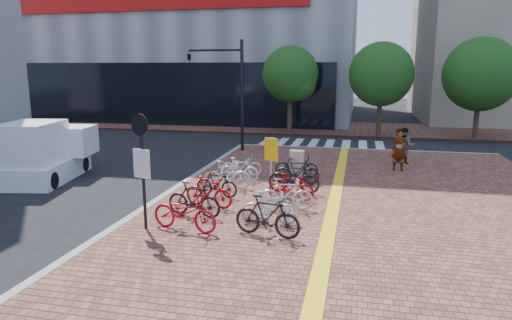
% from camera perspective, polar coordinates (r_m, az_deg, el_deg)
% --- Properties ---
extents(ground, '(120.00, 120.00, 0.00)m').
position_cam_1_polar(ground, '(14.82, 1.68, -6.64)').
color(ground, black).
rests_on(ground, ground).
extents(sidewalk, '(14.00, 34.00, 0.15)m').
position_cam_1_polar(sidewalk, '(9.93, 13.69, -16.01)').
color(sidewalk, brown).
rests_on(sidewalk, ground).
extents(tactile_strip, '(0.40, 34.00, 0.01)m').
position_cam_1_polar(tactile_strip, '(9.91, 7.71, -15.30)').
color(tactile_strip, yellow).
rests_on(tactile_strip, sidewalk).
extents(kerb_west, '(0.25, 34.00, 0.15)m').
position_cam_1_polar(kerb_west, '(11.96, -22.97, -11.73)').
color(kerb_west, gray).
rests_on(kerb_west, ground).
extents(kerb_north, '(14.00, 0.25, 0.15)m').
position_cam_1_polar(kerb_north, '(26.23, 13.23, 1.20)').
color(kerb_north, gray).
rests_on(kerb_north, ground).
extents(far_sidewalk, '(70.00, 8.00, 0.15)m').
position_cam_1_polar(far_sidewalk, '(35.23, 8.28, 3.94)').
color(far_sidewalk, brown).
rests_on(far_sidewalk, ground).
extents(crosswalk, '(7.50, 4.00, 0.01)m').
position_cam_1_polar(crosswalk, '(28.29, 8.14, 1.98)').
color(crosswalk, silver).
rests_on(crosswalk, ground).
extents(street_trees, '(16.20, 4.60, 6.35)m').
position_cam_1_polar(street_trees, '(31.38, 17.31, 10.02)').
color(street_trees, '#38281E').
rests_on(street_trees, far_sidewalk).
extents(bike_0, '(2.10, 1.07, 1.05)m').
position_cam_1_polar(bike_0, '(12.87, -8.92, -6.45)').
color(bike_0, red).
rests_on(bike_0, sidewalk).
extents(bike_1, '(1.84, 0.78, 1.07)m').
position_cam_1_polar(bike_1, '(13.99, -7.77, -4.91)').
color(bike_1, black).
rests_on(bike_1, sidewalk).
extents(bike_2, '(1.75, 0.80, 1.02)m').
position_cam_1_polar(bike_2, '(14.87, -5.93, -3.99)').
color(bike_2, '#B60D12').
rests_on(bike_2, sidewalk).
extents(bike_3, '(1.62, 0.67, 0.94)m').
position_cam_1_polar(bike_3, '(16.04, -4.95, -2.95)').
color(bike_3, black).
rests_on(bike_3, sidewalk).
extents(bike_4, '(1.84, 0.78, 1.07)m').
position_cam_1_polar(bike_4, '(17.05, -3.63, -1.86)').
color(bike_4, silver).
rests_on(bike_4, sidewalk).
extents(bike_5, '(1.60, 0.46, 0.96)m').
position_cam_1_polar(bike_5, '(18.17, -2.12, -1.18)').
color(bike_5, white).
rests_on(bike_5, sidewalk).
extents(bike_6, '(1.78, 0.92, 0.89)m').
position_cam_1_polar(bike_6, '(19.12, -1.85, -0.65)').
color(bike_6, silver).
rests_on(bike_6, sidewalk).
extents(bike_7, '(1.94, 0.89, 1.13)m').
position_cam_1_polar(bike_7, '(12.26, 1.41, -7.03)').
color(bike_7, black).
rests_on(bike_7, sidewalk).
extents(bike_8, '(1.67, 0.64, 0.98)m').
position_cam_1_polar(bike_8, '(13.21, 1.74, -5.99)').
color(bike_8, silver).
rests_on(bike_8, sidewalk).
extents(bike_9, '(1.79, 0.75, 1.04)m').
position_cam_1_polar(bike_9, '(14.50, 3.74, -4.30)').
color(bike_9, '#B9B9BE').
rests_on(bike_9, sidewalk).
extents(bike_10, '(1.57, 0.46, 0.94)m').
position_cam_1_polar(bike_10, '(15.59, 4.40, -3.37)').
color(bike_10, '#AD0C0F').
rests_on(bike_10, sidewalk).
extents(bike_11, '(1.90, 0.61, 1.13)m').
position_cam_1_polar(bike_11, '(16.50, 4.76, -2.21)').
color(bike_11, black).
rests_on(bike_11, sidewalk).
extents(bike_12, '(1.76, 0.76, 1.03)m').
position_cam_1_polar(bike_12, '(17.78, 5.18, -1.39)').
color(bike_12, black).
rests_on(bike_12, sidewalk).
extents(bike_13, '(1.81, 0.71, 0.93)m').
position_cam_1_polar(bike_13, '(18.96, 5.10, -0.73)').
color(bike_13, black).
rests_on(bike_13, sidewalk).
extents(pedestrian_a, '(0.70, 0.48, 1.85)m').
position_cam_1_polar(pedestrian_a, '(20.97, 17.48, 1.23)').
color(pedestrian_a, gray).
rests_on(pedestrian_a, sidewalk).
extents(pedestrian_b, '(0.95, 0.82, 1.70)m').
position_cam_1_polar(pedestrian_b, '(22.53, 18.08, 1.68)').
color(pedestrian_b, '#505466').
rests_on(pedestrian_b, sidewalk).
extents(utility_box, '(0.57, 0.42, 1.22)m').
position_cam_1_polar(utility_box, '(18.38, 5.14, -0.66)').
color(utility_box, silver).
rests_on(utility_box, sidewalk).
extents(yellow_sign, '(0.52, 0.21, 1.96)m').
position_cam_1_polar(yellow_sign, '(16.64, 1.87, 0.74)').
color(yellow_sign, '#B7B7BC').
rests_on(yellow_sign, sidewalk).
extents(notice_sign, '(0.58, 0.24, 3.25)m').
position_cam_1_polar(notice_sign, '(12.84, -14.09, 0.32)').
color(notice_sign, black).
rests_on(notice_sign, sidewalk).
extents(traffic_light_pole, '(3.18, 1.23, 5.92)m').
position_cam_1_polar(traffic_light_pole, '(25.13, -4.84, 10.58)').
color(traffic_light_pole, black).
rests_on(traffic_light_pole, sidewalk).
extents(box_truck, '(2.65, 4.57, 2.49)m').
position_cam_1_polar(box_truck, '(20.71, -24.63, 0.86)').
color(box_truck, white).
rests_on(box_truck, ground).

